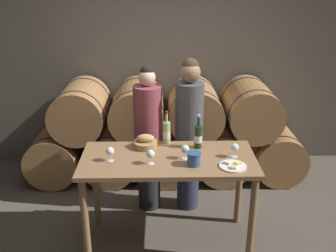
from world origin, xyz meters
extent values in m
plane|color=#564F44|center=(0.00, 0.00, 0.00)|extent=(10.00, 10.00, 0.00)
cube|color=#60594F|center=(0.00, 1.90, 1.60)|extent=(10.00, 0.12, 3.20)
cylinder|color=#9E7042|center=(-1.39, 1.36, 0.32)|extent=(0.64, 0.85, 0.64)
cylinder|color=#2D2D33|center=(-1.39, 1.08, 0.32)|extent=(0.65, 0.02, 0.65)
cylinder|color=#2D2D33|center=(-1.39, 1.63, 0.32)|extent=(0.65, 0.02, 0.65)
cylinder|color=#9E7042|center=(-0.69, 1.36, 0.32)|extent=(0.64, 0.85, 0.64)
cylinder|color=#2D2D33|center=(-0.69, 1.08, 0.32)|extent=(0.65, 0.02, 0.65)
cylinder|color=#2D2D33|center=(-0.69, 1.63, 0.32)|extent=(0.65, 0.02, 0.65)
cylinder|color=#9E7042|center=(0.00, 1.36, 0.32)|extent=(0.64, 0.85, 0.64)
cylinder|color=#2D2D33|center=(0.00, 1.08, 0.32)|extent=(0.65, 0.02, 0.65)
cylinder|color=#2D2D33|center=(0.00, 1.63, 0.32)|extent=(0.65, 0.02, 0.65)
cylinder|color=#9E7042|center=(0.69, 1.36, 0.32)|extent=(0.64, 0.85, 0.64)
cylinder|color=#2D2D33|center=(0.69, 1.08, 0.32)|extent=(0.65, 0.02, 0.65)
cylinder|color=#2D2D33|center=(0.69, 1.63, 0.32)|extent=(0.65, 0.02, 0.65)
cylinder|color=#9E7042|center=(1.39, 1.36, 0.32)|extent=(0.64, 0.85, 0.64)
cylinder|color=#2D2D33|center=(1.39, 1.08, 0.32)|extent=(0.65, 0.02, 0.65)
cylinder|color=#2D2D33|center=(1.39, 1.63, 0.32)|extent=(0.65, 0.02, 0.65)
cylinder|color=#9E7042|center=(-1.04, 1.36, 0.90)|extent=(0.64, 0.85, 0.64)
cylinder|color=#2D2D33|center=(-1.04, 1.08, 0.90)|extent=(0.65, 0.02, 0.65)
cylinder|color=#2D2D33|center=(-1.04, 1.63, 0.90)|extent=(0.65, 0.02, 0.65)
cylinder|color=#9E7042|center=(-0.35, 1.36, 0.90)|extent=(0.64, 0.85, 0.64)
cylinder|color=#2D2D33|center=(-0.35, 1.08, 0.90)|extent=(0.65, 0.02, 0.65)
cylinder|color=#2D2D33|center=(-0.35, 1.63, 0.90)|extent=(0.65, 0.02, 0.65)
cylinder|color=#9E7042|center=(0.35, 1.36, 0.90)|extent=(0.64, 0.85, 0.64)
cylinder|color=#2D2D33|center=(0.35, 1.08, 0.90)|extent=(0.65, 0.02, 0.65)
cylinder|color=#2D2D33|center=(0.35, 1.63, 0.90)|extent=(0.65, 0.02, 0.65)
cylinder|color=#9E7042|center=(1.04, 1.36, 0.90)|extent=(0.64, 0.85, 0.64)
cylinder|color=#2D2D33|center=(1.04, 1.08, 0.90)|extent=(0.65, 0.02, 0.65)
cylinder|color=#2D2D33|center=(1.04, 1.63, 0.90)|extent=(0.65, 0.02, 0.65)
cylinder|color=olive|center=(-0.73, -0.30, 0.44)|extent=(0.06, 0.06, 0.88)
cylinder|color=olive|center=(0.73, -0.30, 0.44)|extent=(0.06, 0.06, 0.88)
cylinder|color=olive|center=(-0.73, 0.30, 0.44)|extent=(0.06, 0.06, 0.88)
cylinder|color=olive|center=(0.73, 0.30, 0.44)|extent=(0.06, 0.06, 0.88)
cube|color=olive|center=(0.00, 0.00, 0.90)|extent=(1.58, 0.72, 0.04)
cylinder|color=#232326|center=(-0.20, 0.62, 0.39)|extent=(0.24, 0.24, 0.79)
cylinder|color=#8C3D47|center=(-0.20, 0.62, 1.10)|extent=(0.30, 0.30, 0.62)
sphere|color=beige|center=(-0.20, 0.62, 1.50)|extent=(0.17, 0.17, 0.17)
sphere|color=black|center=(-0.20, 0.63, 1.54)|extent=(0.14, 0.14, 0.14)
cylinder|color=#2D334C|center=(0.23, 0.62, 0.40)|extent=(0.24, 0.24, 0.80)
cylinder|color=#4C4C51|center=(0.23, 0.62, 1.12)|extent=(0.29, 0.29, 0.64)
sphere|color=#997051|center=(0.23, 0.62, 1.54)|extent=(0.21, 0.21, 0.21)
sphere|color=#47331E|center=(0.23, 0.64, 1.60)|extent=(0.17, 0.17, 0.17)
cylinder|color=#193819|center=(0.29, 0.21, 1.03)|extent=(0.07, 0.07, 0.22)
cylinder|color=#193819|center=(0.29, 0.21, 1.18)|extent=(0.03, 0.03, 0.09)
cylinder|color=#B7B7BC|center=(0.29, 0.21, 1.24)|extent=(0.03, 0.03, 0.02)
cylinder|color=white|center=(0.29, 0.21, 1.01)|extent=(0.08, 0.08, 0.07)
cylinder|color=#ADBC7F|center=(-0.01, 0.31, 1.03)|extent=(0.07, 0.07, 0.22)
cylinder|color=#ADBC7F|center=(-0.01, 0.31, 1.18)|extent=(0.03, 0.03, 0.09)
cylinder|color=maroon|center=(-0.01, 0.31, 1.24)|extent=(0.03, 0.03, 0.02)
cylinder|color=white|center=(-0.01, 0.31, 1.01)|extent=(0.08, 0.08, 0.07)
cylinder|color=#335693|center=(0.22, -0.15, 0.97)|extent=(0.12, 0.12, 0.12)
cylinder|color=#335693|center=(0.22, -0.15, 1.03)|extent=(0.13, 0.13, 0.01)
cylinder|color=#A87F4C|center=(-0.21, 0.23, 0.95)|extent=(0.23, 0.23, 0.06)
ellipsoid|color=tan|center=(-0.21, 0.23, 1.01)|extent=(0.17, 0.10, 0.08)
cylinder|color=white|center=(0.55, -0.19, 0.92)|extent=(0.24, 0.24, 0.01)
cube|color=beige|center=(0.60, -0.17, 0.94)|extent=(0.07, 0.06, 0.02)
cube|color=beige|center=(0.51, -0.16, 0.94)|extent=(0.07, 0.07, 0.02)
cube|color=#E0CC7F|center=(0.55, -0.24, 0.94)|extent=(0.05, 0.06, 0.02)
cylinder|color=white|center=(-0.51, -0.06, 0.92)|extent=(0.06, 0.06, 0.00)
cylinder|color=white|center=(-0.51, -0.06, 0.95)|extent=(0.01, 0.01, 0.06)
sphere|color=white|center=(-0.51, -0.06, 1.01)|extent=(0.07, 0.07, 0.07)
cylinder|color=white|center=(-0.16, -0.12, 0.92)|extent=(0.06, 0.06, 0.00)
cylinder|color=white|center=(-0.16, -0.12, 0.95)|extent=(0.01, 0.01, 0.06)
sphere|color=white|center=(-0.16, -0.12, 1.01)|extent=(0.07, 0.07, 0.07)
cylinder|color=white|center=(0.15, -0.02, 0.92)|extent=(0.06, 0.06, 0.00)
cylinder|color=white|center=(0.15, -0.02, 0.95)|extent=(0.01, 0.01, 0.06)
sphere|color=white|center=(0.15, -0.02, 1.01)|extent=(0.07, 0.07, 0.07)
cylinder|color=white|center=(0.60, 0.00, 0.92)|extent=(0.06, 0.06, 0.00)
cylinder|color=white|center=(0.60, 0.00, 0.95)|extent=(0.01, 0.01, 0.06)
sphere|color=white|center=(0.60, 0.00, 1.01)|extent=(0.07, 0.07, 0.07)
camera|label=1|loc=(-0.06, -3.18, 2.51)|focal=42.00mm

